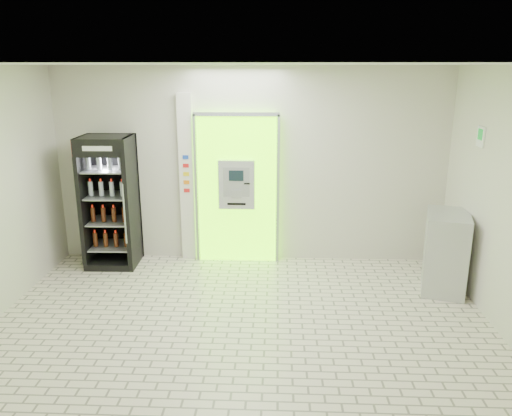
{
  "coord_description": "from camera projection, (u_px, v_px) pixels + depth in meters",
  "views": [
    {
      "loc": [
        0.41,
        -5.03,
        2.98
      ],
      "look_at": [
        0.14,
        1.2,
        1.2
      ],
      "focal_mm": 35.0,
      "sensor_mm": 36.0,
      "label": 1
    }
  ],
  "objects": [
    {
      "name": "ground",
      "position": [
        239.0,
        338.0,
        5.67
      ],
      "size": [
        6.0,
        6.0,
        0.0
      ],
      "primitive_type": "plane",
      "color": "beige",
      "rests_on": "ground"
    },
    {
      "name": "room_shell",
      "position": [
        237.0,
        180.0,
        5.17
      ],
      "size": [
        6.0,
        6.0,
        6.0
      ],
      "color": "beige",
      "rests_on": "ground"
    },
    {
      "name": "atm_assembly",
      "position": [
        237.0,
        188.0,
        7.68
      ],
      "size": [
        1.3,
        0.24,
        2.33
      ],
      "color": "#6BFF00",
      "rests_on": "ground"
    },
    {
      "name": "pillar",
      "position": [
        187.0,
        179.0,
        7.71
      ],
      "size": [
        0.22,
        0.11,
        2.6
      ],
      "color": "silver",
      "rests_on": "ground"
    },
    {
      "name": "beverage_cooler",
      "position": [
        110.0,
        204.0,
        7.58
      ],
      "size": [
        0.77,
        0.72,
        2.0
      ],
      "rotation": [
        0.0,
        0.0,
        0.03
      ],
      "color": "black",
      "rests_on": "ground"
    },
    {
      "name": "steel_cabinet",
      "position": [
        445.0,
        252.0,
        6.79
      ],
      "size": [
        0.75,
        0.93,
        1.09
      ],
      "rotation": [
        0.0,
        0.0,
        -0.27
      ],
      "color": "#B4B6BC",
      "rests_on": "ground"
    },
    {
      "name": "exit_sign",
      "position": [
        481.0,
        137.0,
        6.31
      ],
      "size": [
        0.02,
        0.22,
        0.26
      ],
      "color": "white",
      "rests_on": "room_shell"
    }
  ]
}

